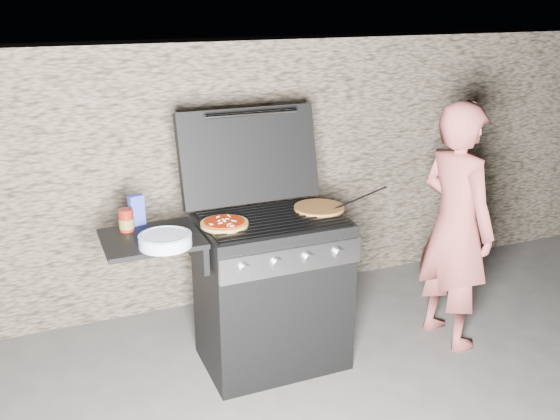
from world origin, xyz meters
name	(u,v)px	position (x,y,z in m)	size (l,w,h in m)	color
ground	(272,359)	(0.00, 0.00, 0.00)	(50.00, 50.00, 0.00)	#484645
stone_wall	(216,172)	(0.00, 1.05, 0.90)	(8.00, 0.35, 1.80)	gray
gas_grill	(231,299)	(-0.25, 0.00, 0.46)	(1.34, 0.79, 0.91)	black
pizza_topped	(224,223)	(-0.28, -0.01, 0.93)	(0.26, 0.26, 0.03)	#AD7A53
pizza_plain	(319,208)	(0.31, 0.03, 0.92)	(0.29, 0.29, 0.02)	#B3843A
sauce_jar	(126,220)	(-0.77, 0.13, 0.96)	(0.08, 0.08, 0.12)	maroon
blue_carton	(137,210)	(-0.70, 0.20, 0.99)	(0.08, 0.04, 0.17)	#2937A1
plate_stack	(165,240)	(-0.63, -0.15, 0.93)	(0.26, 0.26, 0.06)	silver
person	(456,226)	(1.12, -0.18, 0.76)	(0.56, 0.36, 1.52)	#AD4F4D
tongs	(360,199)	(0.56, 0.00, 0.95)	(0.01, 0.01, 0.40)	black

